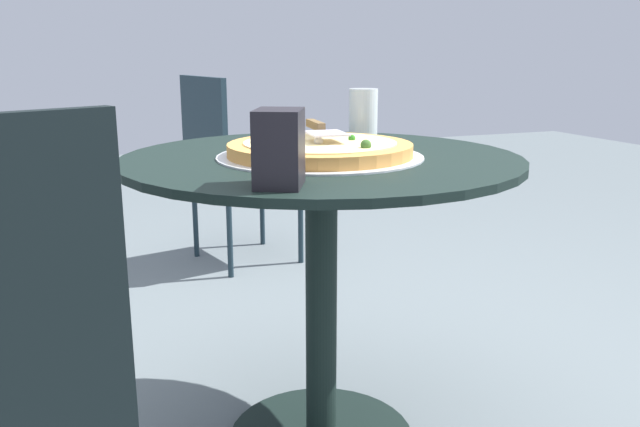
{
  "coord_description": "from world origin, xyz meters",
  "views": [
    {
      "loc": [
        0.54,
        1.36,
        0.95
      ],
      "look_at": [
        0.01,
        0.02,
        0.59
      ],
      "focal_mm": 37.04,
      "sensor_mm": 36.0,
      "label": 1
    }
  ],
  "objects_px": {
    "pizza_on_tray": "(320,150)",
    "patio_chair_near": "(231,153)",
    "pizza_server": "(321,129)",
    "drinking_cup": "(363,113)",
    "napkin_dispenser": "(279,148)",
    "patio_table": "(321,236)"
  },
  "relations": [
    {
      "from": "pizza_server",
      "to": "patio_chair_near",
      "type": "height_order",
      "value": "patio_chair_near"
    },
    {
      "from": "drinking_cup",
      "to": "napkin_dispenser",
      "type": "relative_size",
      "value": 0.97
    },
    {
      "from": "patio_table",
      "to": "patio_chair_near",
      "type": "bearing_deg",
      "value": -95.91
    },
    {
      "from": "pizza_on_tray",
      "to": "patio_table",
      "type": "bearing_deg",
      "value": -118.31
    },
    {
      "from": "pizza_on_tray",
      "to": "pizza_server",
      "type": "relative_size",
      "value": 2.13
    },
    {
      "from": "napkin_dispenser",
      "to": "patio_table",
      "type": "bearing_deg",
      "value": -6.94
    },
    {
      "from": "patio_table",
      "to": "patio_chair_near",
      "type": "distance_m",
      "value": 1.48
    },
    {
      "from": "pizza_on_tray",
      "to": "pizza_server",
      "type": "bearing_deg",
      "value": -114.49
    },
    {
      "from": "pizza_on_tray",
      "to": "napkin_dispenser",
      "type": "relative_size",
      "value": 3.43
    },
    {
      "from": "pizza_server",
      "to": "napkin_dispenser",
      "type": "relative_size",
      "value": 1.61
    },
    {
      "from": "patio_table",
      "to": "napkin_dispenser",
      "type": "bearing_deg",
      "value": 56.45
    },
    {
      "from": "patio_chair_near",
      "to": "patio_table",
      "type": "bearing_deg",
      "value": 84.09
    },
    {
      "from": "patio_table",
      "to": "pizza_on_tray",
      "type": "xyz_separation_m",
      "value": [
        0.01,
        0.02,
        0.2
      ]
    },
    {
      "from": "patio_chair_near",
      "to": "napkin_dispenser",
      "type": "bearing_deg",
      "value": 78.91
    },
    {
      "from": "drinking_cup",
      "to": "napkin_dispenser",
      "type": "xyz_separation_m",
      "value": [
        0.42,
        0.56,
        0.0
      ]
    },
    {
      "from": "patio_chair_near",
      "to": "drinking_cup",
      "type": "bearing_deg",
      "value": 93.51
    },
    {
      "from": "pizza_on_tray",
      "to": "drinking_cup",
      "type": "bearing_deg",
      "value": -129.79
    },
    {
      "from": "patio_table",
      "to": "napkin_dispenser",
      "type": "height_order",
      "value": "napkin_dispenser"
    },
    {
      "from": "pizza_on_tray",
      "to": "patio_chair_near",
      "type": "relative_size",
      "value": 0.54
    },
    {
      "from": "pizza_server",
      "to": "napkin_dispenser",
      "type": "bearing_deg",
      "value": 57.33
    },
    {
      "from": "pizza_on_tray",
      "to": "napkin_dispenser",
      "type": "bearing_deg",
      "value": 56.04
    },
    {
      "from": "drinking_cup",
      "to": "napkin_dispenser",
      "type": "height_order",
      "value": "napkin_dispenser"
    }
  ]
}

